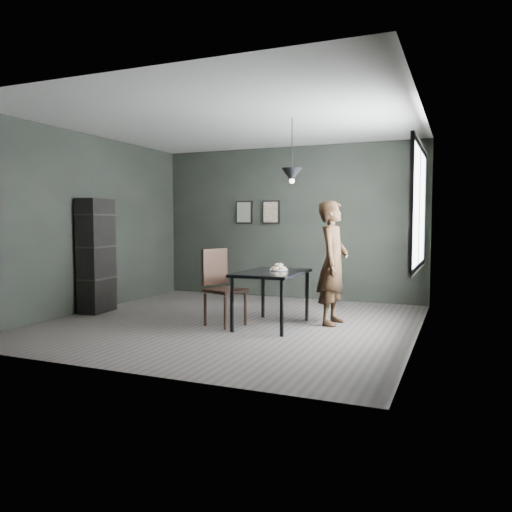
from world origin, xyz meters
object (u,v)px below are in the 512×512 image
at_px(cafe_table, 272,277).
at_px(woman, 333,263).
at_px(wood_chair, 220,282).
at_px(shelf_unit, 96,256).
at_px(pendant_lamp, 292,175).
at_px(white_plate, 279,270).

relative_size(cafe_table, woman, 0.70).
bearing_deg(woman, wood_chair, 115.20).
relative_size(cafe_table, shelf_unit, 0.67).
bearing_deg(pendant_lamp, wood_chair, -163.71).
height_order(white_plate, wood_chair, wood_chair).
bearing_deg(wood_chair, shelf_unit, -163.56).
distance_m(wood_chair, pendant_lamp, 1.75).
bearing_deg(shelf_unit, cafe_table, -4.33).
height_order(cafe_table, pendant_lamp, pendant_lamp).
bearing_deg(white_plate, wood_chair, -157.48).
relative_size(woman, shelf_unit, 0.96).
xyz_separation_m(cafe_table, wood_chair, (-0.69, -0.17, -0.07)).
bearing_deg(pendant_lamp, cafe_table, -158.20).
xyz_separation_m(white_plate, woman, (0.68, 0.31, 0.10)).
relative_size(white_plate, pendant_lamp, 0.27).
height_order(cafe_table, wood_chair, wood_chair).
distance_m(white_plate, woman, 0.76).
height_order(woman, shelf_unit, shelf_unit).
relative_size(wood_chair, pendant_lamp, 1.21).
height_order(shelf_unit, pendant_lamp, pendant_lamp).
xyz_separation_m(woman, wood_chair, (-1.43, -0.62, -0.26)).
distance_m(woman, wood_chair, 1.58).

